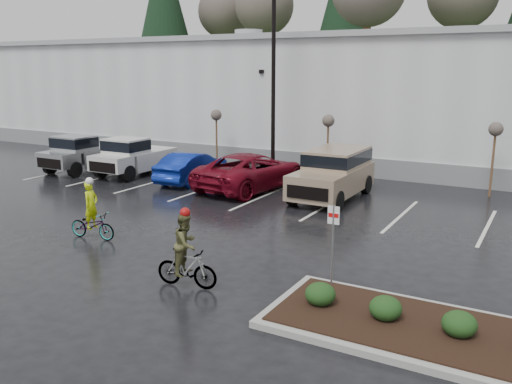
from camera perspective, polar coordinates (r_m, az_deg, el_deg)
The scene contains 20 objects.
ground at distance 15.33m, azimuth -5.83°, elevation -7.80°, with size 120.00×120.00×0.00m, color black.
warehouse at distance 34.73m, azimuth 15.61°, elevation 9.60°, with size 60.50×15.50×7.20m.
wooded_ridge at distance 57.34m, azimuth 21.24°, elevation 9.71°, with size 80.00×25.00×6.00m, color #1F3D19.
lamppost at distance 26.69m, azimuth 1.85°, elevation 13.55°, with size 0.50×1.00×9.22m.
sapling_west at distance 29.71m, azimuth -4.21°, elevation 7.75°, with size 0.60×0.60×3.20m.
sapling_mid at distance 26.70m, azimuth 7.61°, elevation 7.08°, with size 0.60×0.60×3.20m.
sapling_east at distance 24.93m, azimuth 23.90°, elevation 5.68°, with size 0.60×0.60×3.20m.
curb_island at distance 12.02m, azimuth 20.49°, elevation -14.33°, with size 8.00×3.00×0.15m, color gray.
mulch_bed at distance 11.97m, azimuth 20.52°, elevation -13.93°, with size 7.60×2.60×0.04m, color black.
shrub_a at distance 12.56m, azimuth 6.78°, elevation -10.62°, with size 0.70×0.70×0.52m, color #123415.
shrub_b at distance 12.13m, azimuth 13.48°, elevation -11.80°, with size 0.70×0.70×0.52m, color #123415.
shrub_c at distance 11.87m, azimuth 20.62°, elevation -12.88°, with size 0.70×0.70×0.52m, color #123415.
fire_lane_sign at distance 13.33m, azimuth 8.10°, elevation -4.69°, with size 0.30×0.05×2.20m.
pickup_silver at distance 30.54m, azimuth -17.28°, elevation 4.04°, with size 2.10×5.20×1.96m, color #9DA1A5, non-canonical shape.
pickup_white at distance 28.78m, azimuth -12.28°, elevation 3.82°, with size 2.10×5.20×1.96m, color silver, non-canonical shape.
car_blue at distance 26.34m, azimuth -6.76°, elevation 2.63°, with size 1.54×4.42×1.46m, color navy.
car_red at distance 24.60m, azimuth -0.49°, elevation 2.23°, with size 2.76×5.98×1.66m, color maroon.
suv_tan at distance 22.94m, azimuth 8.00°, elevation 1.82°, with size 2.20×5.10×2.06m, color gray, non-canonical shape.
cyclist_hivis at distance 18.25m, azimuth -16.87°, elevation -2.79°, with size 1.73×0.77×2.02m.
cyclist_olive at distance 13.76m, azimuth -7.34°, elevation -6.89°, with size 1.65×0.82×2.07m.
Camera 1 is at (8.32, -11.68, 5.43)m, focal length 38.00 mm.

